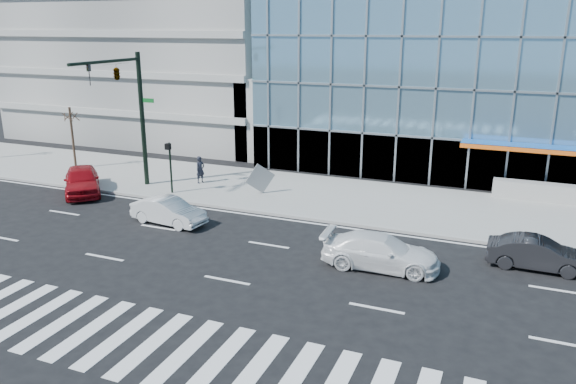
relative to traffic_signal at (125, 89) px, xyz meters
The scene contains 13 objects.
ground 13.41m from the traffic_signal, 22.56° to the right, with size 160.00×160.00×0.00m, color black.
sidewalk 13.03m from the traffic_signal, 17.33° to the left, with size 120.00×8.00×0.15m, color gray.
parking_garage 23.56m from the traffic_signal, 112.79° to the left, with size 24.00×24.00×20.00m, color gray.
ramp_block 14.68m from the traffic_signal, 69.59° to the left, with size 6.00×8.00×6.00m, color gray.
traffic_signal is the anchor object (origin of this frame).
ped_signal_post 4.75m from the traffic_signal, ahead, with size 0.30×0.33×3.00m.
street_tree_near 7.96m from the traffic_signal, 157.29° to the left, with size 1.10×1.10×4.23m.
white_suv 17.90m from the traffic_signal, 17.30° to the right, with size 1.97×4.84×1.41m, color white.
white_sedan 8.46m from the traffic_signal, 36.71° to the right, with size 1.39×3.99×1.31m, color silver.
dark_sedan 23.11m from the traffic_signal, ahead, with size 1.39×3.99×1.32m, color black.
red_sedan 6.09m from the traffic_signal, 152.87° to the right, with size 1.94×4.82×1.64m, color maroon.
pedestrian 6.64m from the traffic_signal, 44.96° to the left, with size 0.62×0.41×1.69m, color black.
tilted_panel 9.26m from the traffic_signal, 16.91° to the left, with size 1.30×0.06×1.30m, color gray.
Camera 1 is at (9.89, -21.74, 9.66)m, focal length 35.00 mm.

